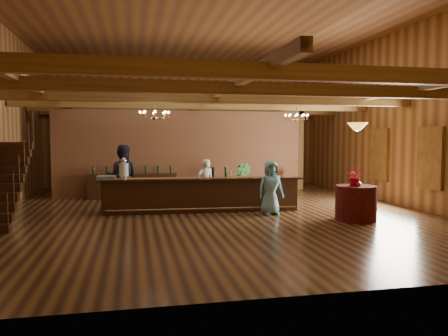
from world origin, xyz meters
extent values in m
plane|color=brown|center=(0.00, 0.00, 0.00)|extent=(14.00, 14.00, 0.00)
plane|color=brown|center=(0.00, 0.00, 5.50)|extent=(14.00, 14.00, 0.00)
cube|color=#B17A42|center=(0.00, 7.00, 2.75)|extent=(12.00, 0.10, 5.50)
cube|color=#B17A42|center=(0.00, -7.00, 2.75)|extent=(12.00, 0.10, 5.50)
cube|color=#B17A42|center=(6.00, 0.00, 2.75)|extent=(0.10, 14.00, 5.50)
cube|color=#A67735|center=(0.00, -5.50, 3.20)|extent=(11.90, 0.20, 0.28)
cube|color=#A67735|center=(0.00, -3.00, 3.20)|extent=(11.90, 0.20, 0.28)
cube|color=#A67735|center=(0.00, -0.50, 3.20)|extent=(11.90, 0.20, 0.28)
cube|color=#A67735|center=(0.00, 2.00, 3.20)|extent=(11.90, 0.20, 0.28)
cube|color=#A67735|center=(0.00, 4.50, 3.20)|extent=(11.90, 0.20, 0.28)
cube|color=#A67735|center=(0.00, 6.80, 3.20)|extent=(11.90, 0.20, 0.28)
cube|color=#A67735|center=(-4.50, 0.00, 3.34)|extent=(0.18, 13.90, 0.22)
cube|color=#A67735|center=(0.00, 0.00, 3.34)|extent=(0.18, 13.90, 0.22)
cube|color=#A67735|center=(4.50, 0.00, 3.34)|extent=(0.18, 13.90, 0.22)
cube|color=#A67735|center=(-4.50, 4.50, 1.60)|extent=(0.20, 0.20, 3.20)
cube|color=#A67735|center=(4.50, 4.50, 1.60)|extent=(0.20, 0.20, 3.20)
cube|color=brown|center=(-0.50, 3.50, 1.55)|extent=(9.00, 0.18, 3.10)
cube|color=white|center=(5.95, -1.60, 1.55)|extent=(0.12, 1.05, 1.75)
cube|color=white|center=(5.95, 1.00, 1.55)|extent=(0.12, 1.05, 1.75)
cube|color=black|center=(-5.45, -0.88, 0.90)|extent=(1.00, 0.28, 0.20)
cube|color=black|center=(-5.45, -0.60, 1.10)|extent=(1.00, 0.28, 0.20)
cube|color=black|center=(-5.45, -0.32, 1.30)|extent=(1.00, 0.28, 0.20)
cube|color=black|center=(-5.45, -0.04, 1.50)|extent=(1.00, 0.28, 0.20)
cube|color=black|center=(-5.45, 0.24, 1.70)|extent=(1.00, 0.28, 0.20)
cube|color=black|center=(-5.45, 0.52, 1.90)|extent=(1.00, 0.28, 0.20)
cube|color=black|center=(1.00, 5.50, 0.55)|extent=(1.20, 0.60, 1.10)
cube|color=#9E5E3A|center=(-2.00, 5.50, 0.50)|extent=(1.00, 0.60, 1.00)
cube|color=black|center=(-0.33, -0.09, 0.46)|extent=(5.56, 0.93, 0.92)
cube|color=black|center=(-0.33, -0.09, 0.95)|extent=(5.84, 1.07, 0.05)
cube|color=maroon|center=(-0.33, -0.09, 0.97)|extent=(5.46, 0.70, 0.01)
cylinder|color=#AD804A|center=(-0.33, -0.46, 0.14)|extent=(5.34, 0.37, 0.05)
cylinder|color=silver|center=(-2.50, 0.09, 1.01)|extent=(0.18, 0.18, 0.08)
cylinder|color=silver|center=(-2.50, 0.09, 1.23)|extent=(0.26, 0.26, 0.36)
sphere|color=silver|center=(-2.50, 0.09, 1.48)|extent=(0.18, 0.18, 0.18)
cube|color=gray|center=(-2.97, 0.03, 1.02)|extent=(0.50, 0.50, 0.10)
cube|color=#9E5E3A|center=(1.77, -0.27, 1.12)|extent=(0.06, 0.06, 0.30)
cube|color=#9E5E3A|center=(2.05, -0.27, 1.12)|extent=(0.06, 0.06, 0.30)
cylinder|color=#9E5E3A|center=(1.91, -0.27, 1.15)|extent=(0.24, 0.24, 0.24)
cylinder|color=black|center=(0.02, 0.00, 1.12)|extent=(0.07, 0.07, 0.30)
cylinder|color=black|center=(0.40, -0.02, 1.12)|extent=(0.07, 0.07, 0.30)
cube|color=black|center=(-2.25, 3.09, 0.43)|extent=(3.07, 0.77, 0.86)
cylinder|color=#581A17|center=(3.33, -2.24, 0.45)|extent=(1.03, 1.03, 0.89)
cylinder|color=#AD804A|center=(-1.65, -0.36, 2.93)|extent=(0.02, 0.02, 0.54)
sphere|color=#AD804A|center=(-1.65, -0.36, 2.66)|extent=(0.12, 0.12, 0.12)
torus|color=#AD804A|center=(-1.65, -0.36, 2.76)|extent=(0.80, 0.80, 0.04)
cylinder|color=#AD804A|center=(3.19, 1.60, 2.96)|extent=(0.02, 0.02, 0.47)
sphere|color=#AD804A|center=(3.19, 1.60, 2.73)|extent=(0.12, 0.12, 0.12)
torus|color=#AD804A|center=(3.19, 1.60, 2.83)|extent=(0.80, 0.80, 0.04)
cylinder|color=#AD804A|center=(3.33, -2.24, 2.80)|extent=(0.02, 0.02, 0.80)
cone|color=gold|center=(3.33, -2.24, 2.40)|extent=(0.52, 0.52, 0.20)
imported|color=white|center=(-0.08, 0.70, 0.74)|extent=(0.60, 0.47, 1.47)
imported|color=#1F202B|center=(-2.55, 0.77, 0.96)|extent=(1.03, 0.86, 1.92)
imported|color=#6CAFC0|center=(1.47, -0.97, 0.74)|extent=(0.78, 0.55, 1.49)
imported|color=#3A7935|center=(1.47, 2.46, 0.63)|extent=(0.86, 0.79, 1.25)
imported|color=red|center=(3.27, -2.30, 1.14)|extent=(0.52, 0.48, 0.49)
imported|color=#AD804A|center=(3.32, -2.36, 1.03)|extent=(0.14, 0.14, 0.27)
camera|label=1|loc=(-2.25, -12.40, 2.12)|focal=35.00mm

